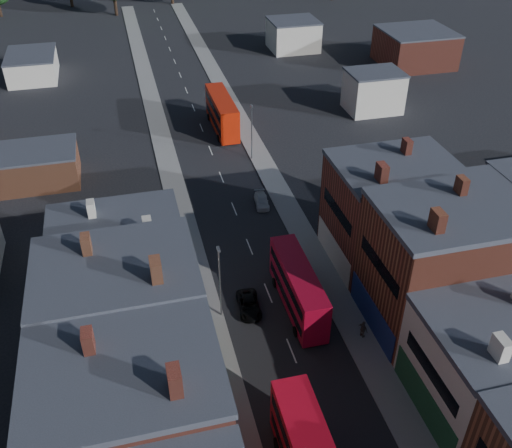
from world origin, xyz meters
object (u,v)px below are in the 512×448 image
bus_1 (298,287)px  car_2 (249,305)px  ped_3 (363,329)px  car_3 (262,201)px  bus_2 (222,112)px

bus_1 → car_2: bus_1 is taller
bus_1 → ped_3: size_ratio=6.02×
car_3 → ped_3: 24.35m
car_3 → ped_3: (3.27, -24.12, 0.47)m
bus_2 → car_2: size_ratio=2.81×
bus_2 → car_2: 40.79m
bus_2 → ped_3: 46.68m
bus_2 → car_2: bus_2 is taller
bus_1 → car_3: bearing=86.0°
car_2 → car_3: car_2 is taller
bus_2 → ped_3: bus_2 is taller
car_3 → ped_3: ped_3 is taller
bus_1 → ped_3: (4.59, -5.27, -1.55)m
car_2 → car_3: bearing=76.0°
bus_1 → ped_3: bus_1 is taller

